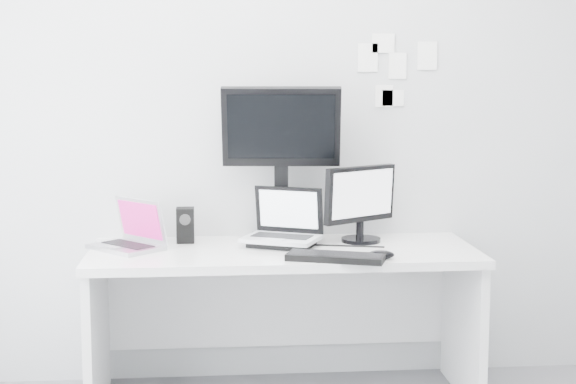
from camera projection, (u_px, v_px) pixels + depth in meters
name	position (u px, v px, depth m)	size (l,w,h in m)	color
back_wall	(278.00, 112.00, 4.29)	(3.60, 3.60, 0.00)	#BCBEC1
desk	(283.00, 325.00, 4.08)	(1.80, 0.70, 0.73)	white
macbook	(125.00, 223.00, 4.00)	(0.33, 0.24, 0.24)	#AFAEB3
speaker	(185.00, 225.00, 4.17)	(0.08, 0.08, 0.17)	black
dell_laptop	(281.00, 217.00, 4.06)	(0.34, 0.26, 0.28)	silver
rear_monitor	(281.00, 162.00, 4.18)	(0.57, 0.20, 0.77)	black
samsung_monitor	(361.00, 203.00, 4.17)	(0.42, 0.19, 0.38)	black
keyboard	(336.00, 257.00, 3.78)	(0.43, 0.15, 0.03)	black
mouse	(381.00, 254.00, 3.81)	(0.12, 0.07, 0.04)	black
wall_note_0	(368.00, 58.00, 4.29)	(0.10, 0.00, 0.14)	white
wall_note_1	(397.00, 66.00, 4.31)	(0.09, 0.00, 0.13)	white
wall_note_2	(427.00, 56.00, 4.31)	(0.10, 0.00, 0.14)	white
wall_note_3	(393.00, 98.00, 4.33)	(0.11, 0.00, 0.08)	white
wall_note_4	(383.00, 43.00, 4.29)	(0.11, 0.00, 0.10)	white
wall_note_5	(384.00, 96.00, 4.32)	(0.09, 0.00, 0.11)	white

